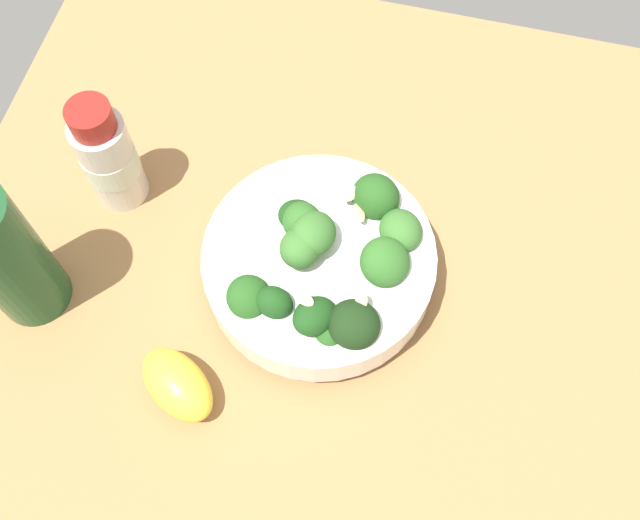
{
  "coord_description": "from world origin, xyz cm",
  "views": [
    {
      "loc": [
        -24.98,
        -6.48,
        60.9
      ],
      "look_at": [
        1.08,
        -0.08,
        4.0
      ],
      "focal_mm": 41.99,
      "sensor_mm": 36.0,
      "label": 1
    }
  ],
  "objects_px": {
    "lemon_wedge": "(178,384)",
    "bottle_short": "(3,255)",
    "bottle_tall": "(108,157)",
    "bowl_of_broccoli": "(324,261)"
  },
  "relations": [
    {
      "from": "lemon_wedge",
      "to": "bottle_short",
      "type": "height_order",
      "value": "bottle_short"
    },
    {
      "from": "lemon_wedge",
      "to": "bottle_tall",
      "type": "distance_m",
      "value": 0.21
    },
    {
      "from": "bowl_of_broccoli",
      "to": "bottle_short",
      "type": "distance_m",
      "value": 0.26
    },
    {
      "from": "bottle_short",
      "to": "bowl_of_broccoli",
      "type": "bearing_deg",
      "value": -72.97
    },
    {
      "from": "bowl_of_broccoli",
      "to": "lemon_wedge",
      "type": "relative_size",
      "value": 2.7
    },
    {
      "from": "bowl_of_broccoli",
      "to": "bottle_short",
      "type": "xyz_separation_m",
      "value": [
        -0.07,
        0.24,
        0.04
      ]
    },
    {
      "from": "bowl_of_broccoli",
      "to": "bottle_tall",
      "type": "xyz_separation_m",
      "value": [
        0.04,
        0.21,
        0.02
      ]
    },
    {
      "from": "bowl_of_broccoli",
      "to": "bottle_short",
      "type": "relative_size",
      "value": 1.15
    },
    {
      "from": "lemon_wedge",
      "to": "bottle_short",
      "type": "distance_m",
      "value": 0.17
    },
    {
      "from": "bottle_short",
      "to": "bottle_tall",
      "type": "bearing_deg",
      "value": -17.33
    }
  ]
}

